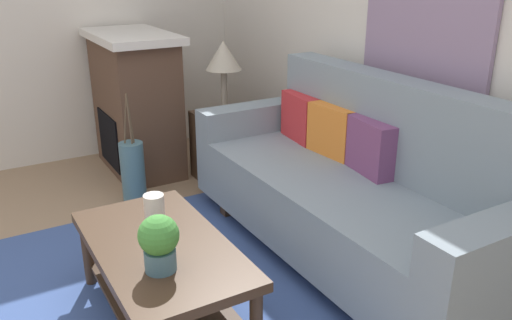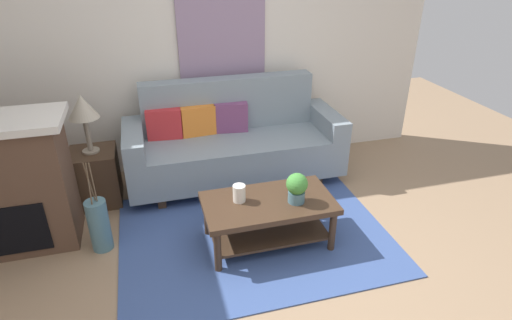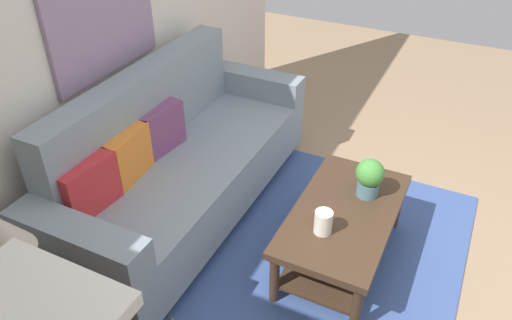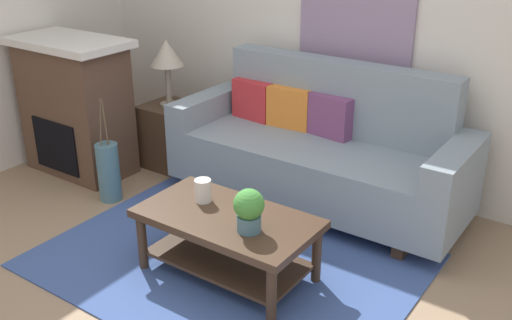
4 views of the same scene
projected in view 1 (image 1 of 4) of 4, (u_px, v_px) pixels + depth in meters
The scene contains 18 objects.
wall_back at pixel (425, 24), 3.10m from camera, with size 5.00×0.10×2.70m, color silver.
wall_left at pixel (58, 4), 4.42m from camera, with size 0.10×5.05×2.70m, color silver.
area_rug at pixel (182, 299), 2.83m from camera, with size 2.36×1.79×0.01m, color #3D5693.
couch at pixel (350, 190), 3.12m from camera, with size 2.27×0.84×1.08m.
throw_pillow_crimson at pixel (301, 117), 3.67m from camera, with size 0.36×0.12×0.32m, color red.
throw_pillow_orange at pixel (332, 131), 3.38m from camera, with size 0.36×0.12×0.32m, color orange.
throw_pillow_plum at pixel (370, 147), 3.09m from camera, with size 0.36×0.12×0.32m, color #7A4270.
coffee_table at pixel (162, 264), 2.59m from camera, with size 1.10×0.60×0.43m.
tabletop_vase at pixel (154, 208), 2.74m from camera, with size 0.11×0.11×0.15m, color white.
potted_plant_tabletop at pixel (159, 241), 2.28m from camera, with size 0.18×0.18×0.26m.
side_table at pixel (225, 147), 4.29m from camera, with size 0.44×0.44×0.56m, color #422D1E.
table_lamp at pixel (223, 59), 4.03m from camera, with size 0.28×0.28×0.57m.
fireplace at pixel (136, 103), 4.40m from camera, with size 1.02×0.58×1.16m.
floor_vase at pixel (133, 173), 3.89m from camera, with size 0.17×0.17×0.47m, color slate.
floor_vase_branch_a at pixel (129, 120), 3.72m from camera, with size 0.01×0.01×0.36m, color brown.
floor_vase_branch_b at pixel (130, 118), 3.75m from camera, with size 0.01×0.01×0.36m, color brown.
floor_vase_branch_c at pixel (125, 119), 3.74m from camera, with size 0.01×0.01×0.36m, color brown.
framed_painting at pixel (427, 1), 2.97m from camera, with size 0.94×0.03×0.88m, color gray.
Camera 1 is at (2.25, -0.35, 1.72)m, focal length 37.16 mm.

